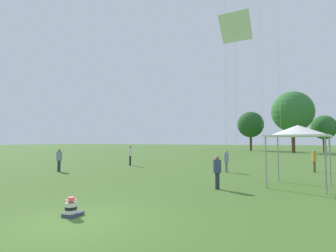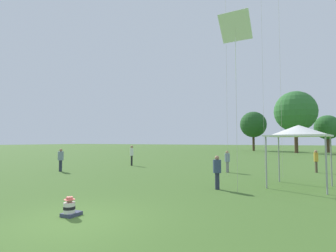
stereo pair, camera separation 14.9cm
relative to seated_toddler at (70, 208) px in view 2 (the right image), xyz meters
The scene contains 12 objects.
ground_plane 0.65m from the seated_toddler, 34.55° to the right, with size 300.00×300.00×0.00m, color #426628.
seated_toddler is the anchor object (origin of this frame).
person_standing_0 12.86m from the seated_toddler, 83.01° to the left, with size 0.43×0.43×1.53m.
person_standing_1 15.92m from the seated_toddler, 117.79° to the left, with size 0.43×0.43×1.80m.
person_standing_3 17.03m from the seated_toddler, 65.10° to the left, with size 0.39×0.39×1.57m.
person_standing_4 12.40m from the seated_toddler, 139.89° to the left, with size 0.55×0.55×1.65m.
person_standing_5 6.71m from the seated_toddler, 66.13° to the left, with size 0.42×0.42×1.53m.
canopy_tent 10.65m from the seated_toddler, 54.02° to the left, with size 3.11×3.11×2.98m.
kite_3 9.70m from the seated_toddler, 57.18° to the left, with size 1.36×0.96×7.75m.
distant_tree_0 54.30m from the seated_toddler, 78.04° to the left, with size 4.65×4.65×7.19m.
distant_tree_2 49.41m from the seated_toddler, 83.19° to the left, with size 7.59×7.59×11.54m.
distant_tree_3 56.97m from the seated_toddler, 93.04° to the left, with size 5.91×5.91×8.96m.
Camera 2 is at (5.54, -5.36, 2.20)m, focal length 28.00 mm.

